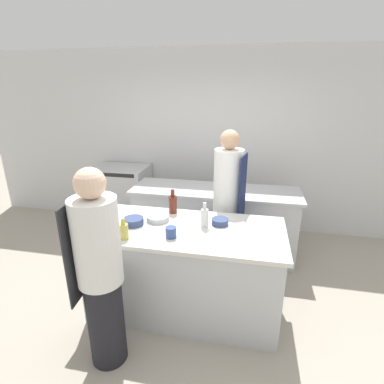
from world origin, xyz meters
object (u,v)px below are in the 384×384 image
object	(u,v)px
oven_range	(122,197)
bottle_wine	(124,231)
chef_at_stove	(227,206)
bowl_mixing_large	(134,221)
bottle_olive_oil	(205,217)
bowl_prep_small	(220,222)
bowl_ceramic_blue	(158,218)
bottle_vinegar	(173,204)
bottle_cooking_oil	(112,224)
chef_at_prep_near	(100,273)
cup	(171,232)

from	to	relation	value
oven_range	bottle_wine	distance (m)	2.36
chef_at_stove	bowl_mixing_large	xyz separation A→B (m)	(-0.87, -0.75, 0.06)
bottle_olive_oil	bowl_prep_small	xyz separation A→B (m)	(0.14, 0.08, -0.07)
oven_range	chef_at_stove	world-z (taller)	chef_at_stove
oven_range	bowl_ceramic_blue	size ratio (longest dim) A/B	4.38
bottle_vinegar	bottle_cooking_oil	world-z (taller)	bottle_vinegar
chef_at_stove	bottle_olive_oil	xyz separation A→B (m)	(-0.17, -0.66, 0.13)
bowl_ceramic_blue	bowl_mixing_large	bearing A→B (deg)	-146.25
chef_at_prep_near	bowl_mixing_large	xyz separation A→B (m)	(-0.01, 0.73, 0.11)
bowl_mixing_large	cup	size ratio (longest dim) A/B	1.97
bottle_olive_oil	oven_range	bearing A→B (deg)	134.25
bottle_cooking_oil	bowl_mixing_large	size ratio (longest dim) A/B	1.07
bowl_ceramic_blue	cup	xyz separation A→B (m)	(0.23, -0.33, 0.02)
chef_at_prep_near	bowl_prep_small	xyz separation A→B (m)	(0.84, 0.90, 0.10)
chef_at_prep_near	chef_at_stove	distance (m)	1.71
bottle_wine	bottle_vinegar	bearing A→B (deg)	67.03
bowl_mixing_large	bowl_prep_small	world-z (taller)	bowl_mixing_large
bottle_cooking_oil	oven_range	bearing A→B (deg)	112.42
bottle_cooking_oil	bottle_vinegar	bearing A→B (deg)	51.58
chef_at_prep_near	bottle_cooking_oil	world-z (taller)	chef_at_prep_near
bottle_olive_oil	bottle_cooking_oil	bearing A→B (deg)	-161.17
chef_at_prep_near	bowl_mixing_large	distance (m)	0.74
bowl_ceramic_blue	bottle_olive_oil	bearing A→B (deg)	-5.44
chef_at_prep_near	bottle_wine	world-z (taller)	chef_at_prep_near
chef_at_stove	cup	size ratio (longest dim) A/B	17.84
bottle_olive_oil	bottle_vinegar	distance (m)	0.48
oven_range	cup	bearing A→B (deg)	-54.93
bowl_mixing_large	bowl_ceramic_blue	bearing A→B (deg)	33.75
bottle_olive_oil	bottle_cooking_oil	size ratio (longest dim) A/B	1.19
bowl_ceramic_blue	bowl_prep_small	bearing A→B (deg)	2.98
bottle_olive_oil	bowl_mixing_large	bearing A→B (deg)	-172.46
bottle_olive_oil	bottle_cooking_oil	distance (m)	0.88
bowl_mixing_large	bowl_ceramic_blue	distance (m)	0.25
bottle_wine	bowl_prep_small	bearing A→B (deg)	29.87
bottle_cooking_oil	cup	xyz separation A→B (m)	(0.57, 0.00, -0.03)
bottle_olive_oil	chef_at_prep_near	bearing A→B (deg)	-130.24
bowl_ceramic_blue	bottle_cooking_oil	bearing A→B (deg)	-135.85
bottle_olive_oil	bowl_ceramic_blue	xyz separation A→B (m)	(-0.49, 0.05, -0.07)
bottle_olive_oil	cup	xyz separation A→B (m)	(-0.26, -0.28, -0.05)
bottle_wine	bowl_prep_small	world-z (taller)	bottle_wine
bottle_olive_oil	bottle_wine	distance (m)	0.78
chef_at_stove	cup	distance (m)	1.03
bottle_cooking_oil	bowl_ceramic_blue	size ratio (longest dim) A/B	0.91
chef_at_prep_near	bottle_cooking_oil	distance (m)	0.58
oven_range	bottle_vinegar	world-z (taller)	bottle_vinegar
bowl_prep_small	cup	xyz separation A→B (m)	(-0.41, -0.36, 0.02)
oven_range	bowl_ceramic_blue	distance (m)	2.06
oven_range	bottle_olive_oil	distance (m)	2.42
bowl_mixing_large	bowl_prep_small	xyz separation A→B (m)	(0.85, 0.17, -0.00)
cup	bottle_olive_oil	bearing A→B (deg)	46.74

